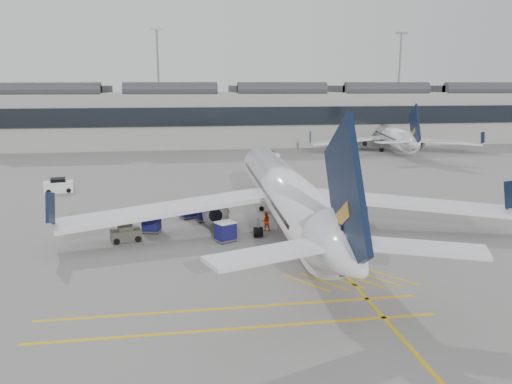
{
  "coord_description": "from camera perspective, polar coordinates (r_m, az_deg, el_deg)",
  "views": [
    {
      "loc": [
        -0.86,
        -36.46,
        12.54
      ],
      "look_at": [
        5.27,
        2.75,
        4.0
      ],
      "focal_mm": 35.0,
      "sensor_mm": 36.0,
      "label": 1
    }
  ],
  "objects": [
    {
      "name": "ground",
      "position": [
        38.57,
        -7.17,
        -6.93
      ],
      "size": [
        220.0,
        220.0,
        0.0
      ],
      "primitive_type": "plane",
      "color": "gray",
      "rests_on": "ground"
    },
    {
      "name": "terminal",
      "position": [
        108.58,
        -8.51,
        8.63
      ],
      "size": [
        200.0,
        20.45,
        12.4
      ],
      "color": "#9E9E99",
      "rests_on": "ground"
    },
    {
      "name": "light_masts",
      "position": [
        122.48,
        -9.5,
        12.9
      ],
      "size": [
        113.0,
        0.6,
        25.45
      ],
      "color": "slate",
      "rests_on": "ground"
    },
    {
      "name": "apron_markings",
      "position": [
        49.34,
        4.14,
        -2.61
      ],
      "size": [
        0.25,
        60.0,
        0.01
      ],
      "primitive_type": "cube",
      "color": "gold",
      "rests_on": "ground"
    },
    {
      "name": "airliner_main",
      "position": [
        43.59,
        3.42,
        -0.12
      ],
      "size": [
        38.62,
        42.23,
        11.22
      ],
      "rotation": [
        0.0,
        0.0,
        -0.03
      ],
      "color": "white",
      "rests_on": "ground"
    },
    {
      "name": "airliner_far",
      "position": [
        100.46,
        15.29,
        6.17
      ],
      "size": [
        32.55,
        35.87,
        9.61
      ],
      "rotation": [
        0.0,
        0.0,
        -0.18
      ],
      "color": "white",
      "rests_on": "ground"
    },
    {
      "name": "belt_loader",
      "position": [
        51.09,
        2.46,
        -1.35
      ],
      "size": [
        5.46,
        3.18,
        2.16
      ],
      "rotation": [
        0.0,
        0.0,
        -0.35
      ],
      "color": "silver",
      "rests_on": "ground"
    },
    {
      "name": "baggage_cart_a",
      "position": [
        47.06,
        -5.68,
        -2.08
      ],
      "size": [
        2.01,
        1.74,
        1.92
      ],
      "rotation": [
        0.0,
        0.0,
        0.14
      ],
      "color": "gray",
      "rests_on": "ground"
    },
    {
      "name": "baggage_cart_b",
      "position": [
        40.82,
        -3.52,
        -4.47
      ],
      "size": [
        1.99,
        1.88,
        1.65
      ],
      "rotation": [
        0.0,
        0.0,
        0.49
      ],
      "color": "gray",
      "rests_on": "ground"
    },
    {
      "name": "baggage_cart_c",
      "position": [
        48.29,
        -7.76,
        -1.97
      ],
      "size": [
        1.89,
        1.75,
        1.6
      ],
      "rotation": [
        0.0,
        0.0,
        0.41
      ],
      "color": "gray",
      "rests_on": "ground"
    },
    {
      "name": "baggage_cart_d",
      "position": [
        44.15,
        -11.86,
        -3.45
      ],
      "size": [
        1.81,
        1.62,
        1.62
      ],
      "rotation": [
        0.0,
        0.0,
        -0.26
      ],
      "color": "gray",
      "rests_on": "ground"
    },
    {
      "name": "ramp_agent_a",
      "position": [
        46.0,
        -3.29,
        -2.54
      ],
      "size": [
        0.71,
        0.78,
        1.8
      ],
      "primitive_type": "imported",
      "rotation": [
        0.0,
        0.0,
        1.02
      ],
      "color": "orange",
      "rests_on": "ground"
    },
    {
      "name": "ramp_agent_b",
      "position": [
        43.72,
        1.12,
        -3.37
      ],
      "size": [
        0.84,
        0.66,
        1.7
      ],
      "primitive_type": "imported",
      "rotation": [
        0.0,
        0.0,
        3.12
      ],
      "color": "#FF420D",
      "rests_on": "ground"
    },
    {
      "name": "pushback_tug",
      "position": [
        42.27,
        -14.65,
        -4.69
      ],
      "size": [
        2.64,
        1.97,
        1.32
      ],
      "rotation": [
        0.0,
        0.0,
        0.25
      ],
      "color": "#4A4A3F",
      "rests_on": "ground"
    },
    {
      "name": "safety_cone_nose",
      "position": [
        59.69,
        2.12,
        0.24
      ],
      "size": [
        0.34,
        0.34,
        0.47
      ],
      "primitive_type": "cone",
      "color": "#F24C0A",
      "rests_on": "ground"
    },
    {
      "name": "safety_cone_engine",
      "position": [
        48.11,
        8.33,
        -2.81
      ],
      "size": [
        0.33,
        0.33,
        0.46
      ],
      "primitive_type": "cone",
      "color": "#F24C0A",
      "rests_on": "ground"
    },
    {
      "name": "service_van_left",
      "position": [
        63.89,
        -21.65,
        0.65
      ],
      "size": [
        3.57,
        2.27,
        1.7
      ],
      "rotation": [
        0.0,
        0.0,
        0.2
      ],
      "color": "silver",
      "rests_on": "ground"
    },
    {
      "name": "service_van_mid",
      "position": [
        76.0,
        0.72,
        3.37
      ],
      "size": [
        2.13,
        4.16,
        2.12
      ],
      "rotation": [
        0.0,
        0.0,
        1.56
      ],
      "color": "silver",
      "rests_on": "ground"
    },
    {
      "name": "service_van_right",
      "position": [
        81.88,
        1.35,
        3.95
      ],
      "size": [
        3.98,
        2.29,
        1.95
      ],
      "rotation": [
        0.0,
        0.0,
        -0.1
      ],
      "color": "silver",
      "rests_on": "ground"
    }
  ]
}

